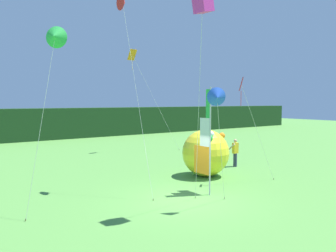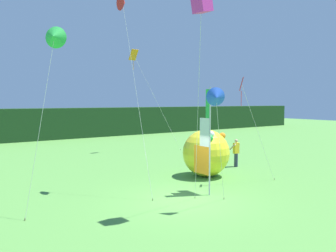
% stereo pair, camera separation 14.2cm
% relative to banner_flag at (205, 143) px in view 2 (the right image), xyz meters
% --- Properties ---
extents(ground_plane, '(120.00, 120.00, 0.00)m').
position_rel_banner_flag_xyz_m(ground_plane, '(-1.39, -0.40, -2.16)').
color(ground_plane, '#518E3D').
extents(distant_treeline, '(80.00, 2.40, 3.21)m').
position_rel_banner_flag_xyz_m(distant_treeline, '(-1.39, 25.09, -0.56)').
color(distant_treeline, '#193819').
rests_on(distant_treeline, ground).
extents(banner_flag, '(0.06, 1.03, 4.51)m').
position_rel_banner_flag_xyz_m(banner_flag, '(0.00, 0.00, 0.00)').
color(banner_flag, '#B7B7BC').
rests_on(banner_flag, ground).
extents(person_mid_field, '(0.55, 0.48, 1.66)m').
position_rel_banner_flag_xyz_m(person_mid_field, '(5.51, 3.41, -1.27)').
color(person_mid_field, '#2D334C').
rests_on(person_mid_field, ground).
extents(inflatable_balloon, '(2.46, 2.46, 2.46)m').
position_rel_banner_flag_xyz_m(inflatable_balloon, '(2.30, 2.50, -0.93)').
color(inflatable_balloon, yellow).
rests_on(inflatable_balloon, ground).
extents(kite_red_diamond_0, '(2.28, 0.65, 5.05)m').
position_rel_banner_flag_xyz_m(kite_red_diamond_0, '(2.59, 0.25, 2.24)').
color(kite_red_diamond_0, brown).
rests_on(kite_red_diamond_0, ground).
extents(kite_green_delta_2, '(1.63, 0.76, 6.53)m').
position_rel_banner_flag_xyz_m(kite_green_delta_2, '(-5.80, 1.33, 3.97)').
color(kite_green_delta_2, brown).
rests_on(kite_green_delta_2, ground).
extents(kite_orange_diamond_3, '(3.90, 1.58, 7.85)m').
position_rel_banner_flag_xyz_m(kite_orange_diamond_3, '(3.73, 12.14, 4.88)').
color(kite_orange_diamond_3, brown).
rests_on(kite_orange_diamond_3, ground).
extents(kite_magenta_box_4, '(1.60, 2.04, 7.63)m').
position_rel_banner_flag_xyz_m(kite_magenta_box_4, '(-2.04, -2.06, 5.02)').
color(kite_magenta_box_4, brown).
rests_on(kite_magenta_box_4, ground).
extents(kite_blue_delta_5, '(1.74, 1.25, 4.41)m').
position_rel_banner_flag_xyz_m(kite_blue_delta_5, '(-1.29, -2.01, 1.88)').
color(kite_blue_delta_5, brown).
rests_on(kite_blue_delta_5, ground).
extents(kite_red_delta_6, '(0.29, 2.59, 8.50)m').
position_rel_banner_flag_xyz_m(kite_red_delta_6, '(-2.44, 2.62, 5.94)').
color(kite_red_delta_6, brown).
rests_on(kite_red_delta_6, ground).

